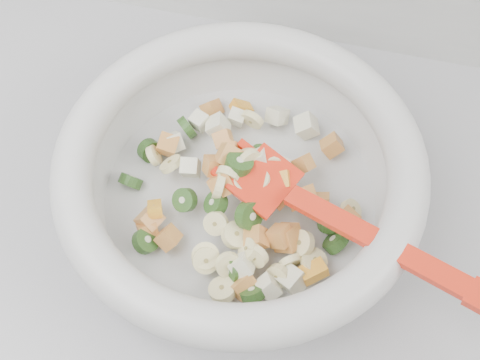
# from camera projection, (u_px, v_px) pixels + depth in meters

# --- Properties ---
(counter) EXTENTS (2.00, 0.60, 0.90)m
(counter) POSITION_uv_depth(u_px,v_px,m) (199.00, 331.00, 1.03)
(counter) COLOR gray
(counter) RESTS_ON ground
(mixing_bowl) EXTENTS (0.42, 0.36, 0.11)m
(mixing_bowl) POSITION_uv_depth(u_px,v_px,m) (240.00, 176.00, 0.60)
(mixing_bowl) COLOR silver
(mixing_bowl) RESTS_ON counter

